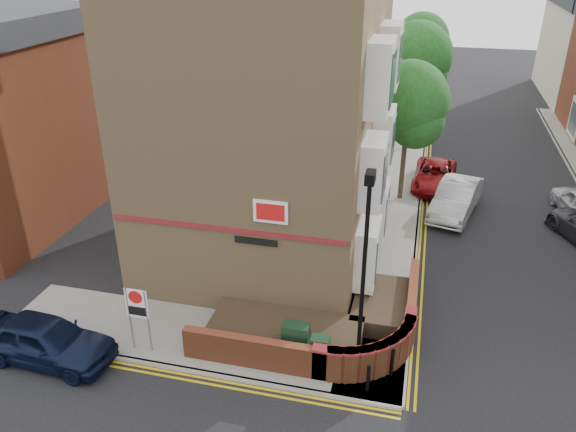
# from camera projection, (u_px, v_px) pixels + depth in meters

# --- Properties ---
(ground) EXTENTS (120.00, 120.00, 0.00)m
(ground) POSITION_uv_depth(u_px,v_px,m) (295.00, 391.00, 16.03)
(ground) COLOR black
(ground) RESTS_ON ground
(pavement_corner) EXTENTS (13.00, 3.00, 0.12)m
(pavement_corner) POSITION_uv_depth(u_px,v_px,m) (200.00, 338.00, 18.07)
(pavement_corner) COLOR gray
(pavement_corner) RESTS_ON ground
(pavement_main) EXTENTS (2.00, 32.00, 0.12)m
(pavement_main) POSITION_uv_depth(u_px,v_px,m) (402.00, 183.00, 29.49)
(pavement_main) COLOR gray
(pavement_main) RESTS_ON ground
(kerb_side) EXTENTS (13.00, 0.15, 0.12)m
(kerb_side) POSITION_uv_depth(u_px,v_px,m) (181.00, 369.00, 16.76)
(kerb_side) COLOR gray
(kerb_side) RESTS_ON ground
(kerb_main_near) EXTENTS (0.15, 32.00, 0.12)m
(kerb_main_near) POSITION_uv_depth(u_px,v_px,m) (422.00, 185.00, 29.27)
(kerb_main_near) COLOR gray
(kerb_main_near) RESTS_ON ground
(yellow_lines_side) EXTENTS (13.00, 0.28, 0.01)m
(yellow_lines_side) POSITION_uv_depth(u_px,v_px,m) (178.00, 376.00, 16.57)
(yellow_lines_side) COLOR gold
(yellow_lines_side) RESTS_ON ground
(yellow_lines_main) EXTENTS (0.28, 32.00, 0.01)m
(yellow_lines_main) POSITION_uv_depth(u_px,v_px,m) (426.00, 186.00, 29.24)
(yellow_lines_main) COLOR gold
(yellow_lines_main) RESTS_ON ground
(corner_building) EXTENTS (8.95, 10.40, 13.60)m
(corner_building) POSITION_uv_depth(u_px,v_px,m) (271.00, 100.00, 20.84)
(corner_building) COLOR #987A51
(corner_building) RESTS_ON ground
(garden_wall) EXTENTS (6.80, 6.00, 1.20)m
(garden_wall) POSITION_uv_depth(u_px,v_px,m) (313.00, 337.00, 18.21)
(garden_wall) COLOR brown
(garden_wall) RESTS_ON ground
(lamppost) EXTENTS (0.25, 0.50, 6.30)m
(lamppost) POSITION_uv_depth(u_px,v_px,m) (363.00, 277.00, 15.25)
(lamppost) COLOR black
(lamppost) RESTS_ON pavement_corner
(utility_cabinet_large) EXTENTS (0.80, 0.45, 1.20)m
(utility_cabinet_large) POSITION_uv_depth(u_px,v_px,m) (296.00, 341.00, 16.91)
(utility_cabinet_large) COLOR black
(utility_cabinet_large) RESTS_ON pavement_corner
(utility_cabinet_small) EXTENTS (0.55, 0.40, 1.10)m
(utility_cabinet_small) POSITION_uv_depth(u_px,v_px,m) (320.00, 353.00, 16.50)
(utility_cabinet_small) COLOR black
(utility_cabinet_small) RESTS_ON pavement_corner
(bollard_near) EXTENTS (0.11, 0.11, 0.90)m
(bollard_near) POSITION_uv_depth(u_px,v_px,m) (368.00, 378.00, 15.69)
(bollard_near) COLOR black
(bollard_near) RESTS_ON pavement_corner
(bollard_far) EXTENTS (0.11, 0.11, 0.90)m
(bollard_far) POSITION_uv_depth(u_px,v_px,m) (392.00, 362.00, 16.26)
(bollard_far) COLOR black
(bollard_far) RESTS_ON pavement_corner
(zone_sign) EXTENTS (0.72, 0.07, 2.20)m
(zone_sign) POSITION_uv_depth(u_px,v_px,m) (137.00, 309.00, 16.82)
(zone_sign) COLOR slate
(zone_sign) RESTS_ON pavement_corner
(side_building) EXTENTS (6.40, 10.40, 9.00)m
(side_building) POSITION_uv_depth(u_px,v_px,m) (1.00, 121.00, 24.22)
(side_building) COLOR brown
(side_building) RESTS_ON ground
(tree_near) EXTENTS (3.64, 3.65, 6.70)m
(tree_near) POSITION_uv_depth(u_px,v_px,m) (409.00, 106.00, 25.73)
(tree_near) COLOR #382B1E
(tree_near) RESTS_ON pavement_main
(tree_mid) EXTENTS (4.03, 4.03, 7.42)m
(tree_mid) POSITION_uv_depth(u_px,v_px,m) (417.00, 62.00, 32.47)
(tree_mid) COLOR #382B1E
(tree_mid) RESTS_ON pavement_main
(tree_far) EXTENTS (3.81, 3.81, 7.00)m
(tree_far) POSITION_uv_depth(u_px,v_px,m) (421.00, 44.00, 39.55)
(tree_far) COLOR #382B1E
(tree_far) RESTS_ON pavement_main
(traffic_light_assembly) EXTENTS (0.20, 0.16, 4.20)m
(traffic_light_assembly) POSITION_uv_depth(u_px,v_px,m) (421.00, 92.00, 36.02)
(traffic_light_assembly) COLOR black
(traffic_light_assembly) RESTS_ON pavement_main
(navy_hatchback) EXTENTS (4.35, 1.92, 1.46)m
(navy_hatchback) POSITION_uv_depth(u_px,v_px,m) (46.00, 340.00, 16.93)
(navy_hatchback) COLOR black
(navy_hatchback) RESTS_ON ground
(silver_car_near) EXTENTS (2.68, 4.91, 1.53)m
(silver_car_near) POSITION_uv_depth(u_px,v_px,m) (456.00, 198.00, 26.06)
(silver_car_near) COLOR #AEB3B6
(silver_car_near) RESTS_ON ground
(red_car_main) EXTENTS (2.34, 4.62, 1.25)m
(red_car_main) POSITION_uv_depth(u_px,v_px,m) (435.00, 175.00, 28.96)
(red_car_main) COLOR maroon
(red_car_main) RESTS_ON ground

